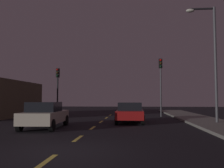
{
  "coord_description": "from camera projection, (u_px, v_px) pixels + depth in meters",
  "views": [
    {
      "loc": [
        2.28,
        -7.57,
        1.65
      ],
      "look_at": [
        0.38,
        15.24,
        3.09
      ],
      "focal_mm": 38.94,
      "sensor_mm": 36.0,
      "label": 1
    }
  ],
  "objects": [
    {
      "name": "lane_stripe_sixth",
      "position": [
        110.0,
        115.0,
        25.31
      ],
      "size": [
        0.16,
        1.6,
        0.01
      ],
      "primitive_type": "cube",
      "color": "#EACC4C",
      "rests_on": "ground_plane"
    },
    {
      "name": "lane_stripe_nearest",
      "position": [
        46.0,
        161.0,
        6.42
      ],
      "size": [
        0.16,
        1.6,
        0.01
      ],
      "primitive_type": "cube",
      "color": "#EACC4C",
      "rests_on": "ground_plane"
    },
    {
      "name": "lane_stripe_fifth",
      "position": [
        107.0,
        118.0,
        21.54
      ],
      "size": [
        0.16,
        1.6,
        0.01
      ],
      "primitive_type": "cube",
      "color": "#EACC4C",
      "rests_on": "ground_plane"
    },
    {
      "name": "lane_stripe_second",
      "position": [
        78.0,
        138.0,
        10.2
      ],
      "size": [
        0.16,
        1.6,
        0.01
      ],
      "primitive_type": "cube",
      "color": "#EACC4C",
      "rests_on": "ground_plane"
    },
    {
      "name": "lane_stripe_fourth",
      "position": [
        101.0,
        122.0,
        17.76
      ],
      "size": [
        0.16,
        1.6,
        0.01
      ],
      "primitive_type": "cube",
      "color": "#EACC4C",
      "rests_on": "ground_plane"
    },
    {
      "name": "traffic_signal_left",
      "position": [
        58.0,
        82.0,
        23.68
      ],
      "size": [
        0.32,
        0.38,
        4.68
      ],
      "color": "black",
      "rests_on": "ground_plane"
    },
    {
      "name": "lane_stripe_third",
      "position": [
        93.0,
        128.0,
        13.98
      ],
      "size": [
        0.16,
        1.6,
        0.01
      ],
      "primitive_type": "cube",
      "color": "#EACC4C",
      "rests_on": "ground_plane"
    },
    {
      "name": "car_stopped_ahead",
      "position": [
        130.0,
        112.0,
        16.97
      ],
      "size": [
        1.94,
        3.91,
        1.43
      ],
      "color": "#B21919",
      "rests_on": "ground_plane"
    },
    {
      "name": "sidewalk_curb_right",
      "position": [
        223.0,
        127.0,
        13.96
      ],
      "size": [
        3.0,
        40.0,
        0.15
      ],
      "primitive_type": "cube",
      "color": "gray",
      "rests_on": "ground_plane"
    },
    {
      "name": "traffic_signal_right",
      "position": [
        161.0,
        76.0,
        22.89
      ],
      "size": [
        0.32,
        0.38,
        5.48
      ],
      "color": "#4C4C51",
      "rests_on": "ground_plane"
    },
    {
      "name": "street_lamp_right",
      "position": [
        211.0,
        54.0,
        16.13
      ],
      "size": [
        1.94,
        0.36,
        7.84
      ],
      "color": "#4C4C51",
      "rests_on": "ground_plane"
    },
    {
      "name": "car_adjacent_lane",
      "position": [
        45.0,
        115.0,
        13.88
      ],
      "size": [
        2.07,
        4.31,
        1.49
      ],
      "color": "beige",
      "rests_on": "ground_plane"
    },
    {
      "name": "ground_plane",
      "position": [
        94.0,
        127.0,
        14.57
      ],
      "size": [
        80.0,
        80.0,
        0.0
      ],
      "primitive_type": "plane",
      "color": "black"
    }
  ]
}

